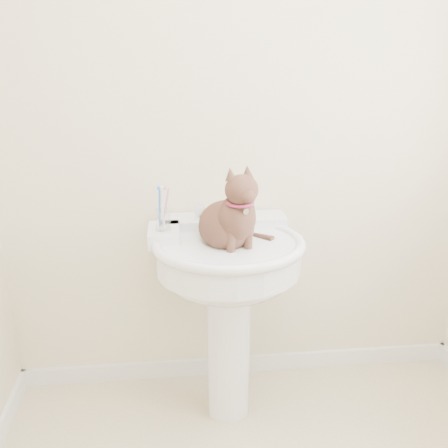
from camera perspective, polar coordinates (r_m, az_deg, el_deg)
name	(u,v)px	position (r m, az deg, el deg)	size (l,w,h in m)	color
wall_back	(244,131)	(2.22, 2.35, 10.62)	(2.20, 0.00, 2.50)	beige
baseboard_back	(241,364)	(2.69, 2.01, -15.70)	(2.20, 0.02, 0.09)	white
pedestal_sink	(228,275)	(2.10, 0.45, -5.85)	(0.64, 0.63, 0.88)	white
faucet	(225,210)	(2.16, 0.06, 1.56)	(0.28, 0.12, 0.14)	silver
soap_bar	(237,210)	(2.26, 1.50, 1.65)	(0.09, 0.06, 0.03)	orange
toothbrush_cup	(163,220)	(2.04, -6.97, 0.51)	(0.07, 0.07, 0.18)	silver
cat	(230,221)	(2.00, 0.64, 0.39)	(0.25, 0.32, 0.46)	brown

